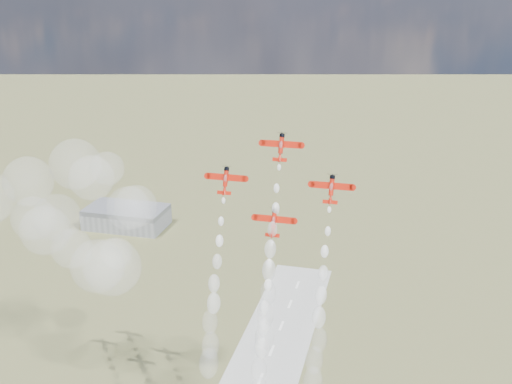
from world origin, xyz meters
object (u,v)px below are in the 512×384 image
object	(u,v)px
plane_lead	(281,147)
plane_slot	(274,222)
plane_left	(226,180)
plane_right	(331,189)
hangar	(127,217)

from	to	relation	value
plane_lead	plane_slot	bearing A→B (deg)	-90.00
plane_left	plane_right	xyz separation A→B (m)	(29.34, 0.00, 0.00)
plane_left	plane_slot	world-z (taller)	plane_left
plane_left	plane_right	distance (m)	29.34
hangar	plane_slot	world-z (taller)	plane_slot
plane_left	plane_lead	bearing A→B (deg)	15.52
plane_lead	plane_right	distance (m)	17.91
plane_left	plane_right	bearing A→B (deg)	0.00
plane_right	plane_slot	size ratio (longest dim) A/B	1.00
plane_slot	plane_left	bearing A→B (deg)	164.48
hangar	plane_slot	distance (m)	235.83
hangar	plane_lead	distance (m)	237.08
plane_right	plane_slot	bearing A→B (deg)	-164.48
plane_lead	hangar	bearing A→B (deg)	128.81
plane_lead	plane_left	size ratio (longest dim) A/B	1.00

